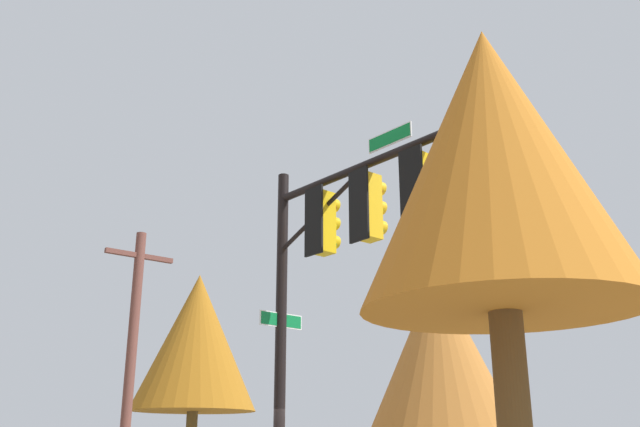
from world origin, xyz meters
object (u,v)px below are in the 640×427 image
at_px(signal_pole_assembly, 362,241).
at_px(utility_pole, 130,368).
at_px(tree_near, 440,352).
at_px(tree_far, 493,165).
at_px(tree_mid, 196,341).

bearing_deg(signal_pole_assembly, utility_pole, -179.27).
relative_size(utility_pole, tree_near, 1.13).
bearing_deg(signal_pole_assembly, tree_near, 122.50).
height_order(signal_pole_assembly, tree_far, signal_pole_assembly).
xyz_separation_m(signal_pole_assembly, tree_far, (3.74, -1.45, -0.26)).
height_order(tree_near, tree_mid, tree_mid).
height_order(signal_pole_assembly, tree_mid, tree_mid).
distance_m(tree_near, tree_mid, 8.94).
height_order(utility_pole, tree_mid, tree_mid).
xyz_separation_m(signal_pole_assembly, utility_pole, (-8.25, -0.10, -1.33)).
relative_size(signal_pole_assembly, tree_near, 1.08).
height_order(tree_near, tree_far, tree_far).
xyz_separation_m(utility_pole, tree_near, (4.33, 6.26, 0.45)).
bearing_deg(tree_mid, signal_pole_assembly, -17.82).
distance_m(signal_pole_assembly, tree_near, 7.35).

